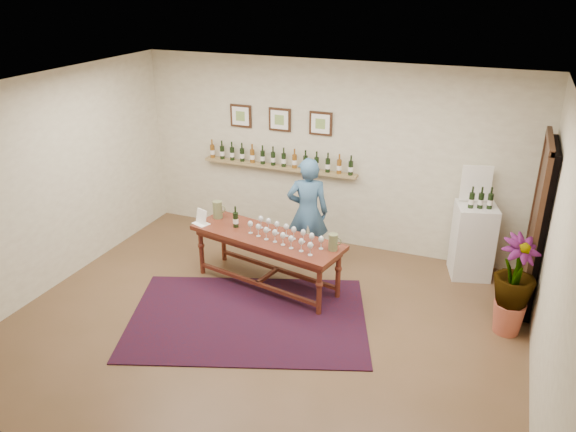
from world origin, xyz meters
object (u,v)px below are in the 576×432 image
at_px(display_pedestal, 473,241).
at_px(person, 308,213).
at_px(tasting_table, 267,243).
at_px(potted_plant, 513,286).

height_order(display_pedestal, person, person).
xyz_separation_m(tasting_table, person, (0.29, 0.78, 0.17)).
distance_m(display_pedestal, potted_plant, 1.39).
relative_size(display_pedestal, person, 0.65).
bearing_deg(potted_plant, person, 165.20).
xyz_separation_m(display_pedestal, person, (-2.22, -0.54, 0.29)).
height_order(tasting_table, display_pedestal, display_pedestal).
relative_size(tasting_table, potted_plant, 2.07).
height_order(tasting_table, person, person).
relative_size(tasting_table, display_pedestal, 2.11).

